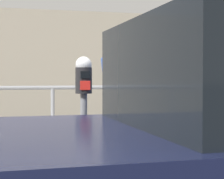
# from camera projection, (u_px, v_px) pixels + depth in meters

# --- Properties ---
(parking_meter) EXTENTS (0.17, 0.18, 1.47)m
(parking_meter) POSITION_uv_depth(u_px,v_px,m) (84.00, 97.00, 4.05)
(parking_meter) COLOR slate
(parking_meter) RESTS_ON sidewalk_curb
(pedestrian_at_meter) EXTENTS (0.64, 0.50, 1.64)m
(pedestrian_at_meter) POSITION_uv_depth(u_px,v_px,m) (130.00, 109.00, 4.14)
(pedestrian_at_meter) COLOR black
(pedestrian_at_meter) RESTS_ON sidewalk_curb
(background_railing) EXTENTS (24.06, 0.06, 1.13)m
(background_railing) POSITION_uv_depth(u_px,v_px,m) (53.00, 107.00, 6.15)
(background_railing) COLOR gray
(background_railing) RESTS_ON sidewalk_curb
(backdrop_wall) EXTENTS (32.00, 0.50, 2.92)m
(backdrop_wall) POSITION_uv_depth(u_px,v_px,m) (38.00, 75.00, 9.11)
(backdrop_wall) COLOR #ADA38E
(backdrop_wall) RESTS_ON ground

